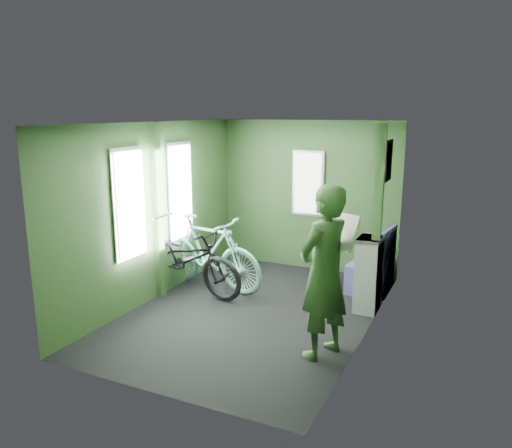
% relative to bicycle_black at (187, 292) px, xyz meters
% --- Properties ---
extents(room, '(4.00, 4.02, 2.31)m').
position_rel_bicycle_black_xyz_m(room, '(1.08, -0.20, 1.44)').
color(room, black).
rests_on(room, ground).
extents(bicycle_black, '(1.93, 1.03, 1.04)m').
position_rel_bicycle_black_xyz_m(bicycle_black, '(0.00, 0.00, 0.00)').
color(bicycle_black, black).
rests_on(bicycle_black, ground).
extents(bicycle_mint, '(1.85, 0.90, 1.11)m').
position_rel_bicycle_black_xyz_m(bicycle_mint, '(0.19, 0.28, 0.00)').
color(bicycle_mint, '#80C9BA').
rests_on(bicycle_mint, ground).
extents(passenger, '(0.63, 0.79, 1.76)m').
position_rel_bicycle_black_xyz_m(passenger, '(2.23, -0.93, 0.88)').
color(passenger, '#38562F').
rests_on(passenger, ground).
extents(waste_box, '(0.28, 0.39, 0.94)m').
position_rel_bicycle_black_xyz_m(waste_box, '(2.38, 0.42, 0.47)').
color(waste_box, gray).
rests_on(waste_box, ground).
extents(bench_seat, '(0.53, 0.86, 0.86)m').
position_rel_bicycle_black_xyz_m(bench_seat, '(2.26, 1.21, 0.26)').
color(bench_seat, navy).
rests_on(bench_seat, ground).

